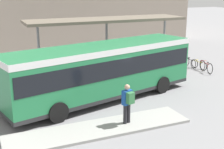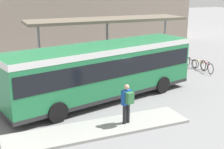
{
  "view_description": "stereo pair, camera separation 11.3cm",
  "coord_description": "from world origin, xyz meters",
  "px_view_note": "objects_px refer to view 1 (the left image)",
  "views": [
    {
      "loc": [
        -5.97,
        -14.95,
        5.99
      ],
      "look_at": [
        0.54,
        0.0,
        1.35
      ],
      "focal_mm": 50.0,
      "sensor_mm": 36.0,
      "label": 1
    },
    {
      "loc": [
        -5.87,
        -15.0,
        5.99
      ],
      "look_at": [
        0.54,
        0.0,
        1.35
      ],
      "focal_mm": 50.0,
      "sensor_mm": 36.0,
      "label": 2
    }
  ],
  "objects_px": {
    "bicycle_yellow": "(199,65)",
    "city_bus": "(103,68)",
    "bicycle_black": "(190,62)",
    "potted_planter_near_shelter": "(136,72)",
    "pedestrian_waiting": "(128,101)",
    "bicycle_red": "(206,67)"
  },
  "relations": [
    {
      "from": "city_bus",
      "to": "bicycle_black",
      "type": "height_order",
      "value": "city_bus"
    },
    {
      "from": "pedestrian_waiting",
      "to": "potted_planter_near_shelter",
      "type": "height_order",
      "value": "pedestrian_waiting"
    },
    {
      "from": "bicycle_red",
      "to": "potted_planter_near_shelter",
      "type": "height_order",
      "value": "potted_planter_near_shelter"
    },
    {
      "from": "city_bus",
      "to": "bicycle_black",
      "type": "bearing_deg",
      "value": 10.43
    },
    {
      "from": "city_bus",
      "to": "bicycle_black",
      "type": "distance_m",
      "value": 9.76
    },
    {
      "from": "bicycle_yellow",
      "to": "potted_planter_near_shelter",
      "type": "distance_m",
      "value": 6.08
    },
    {
      "from": "bicycle_red",
      "to": "city_bus",
      "type": "bearing_deg",
      "value": 114.25
    },
    {
      "from": "city_bus",
      "to": "pedestrian_waiting",
      "type": "bearing_deg",
      "value": -108.14
    },
    {
      "from": "bicycle_yellow",
      "to": "potted_planter_near_shelter",
      "type": "bearing_deg",
      "value": 94.93
    },
    {
      "from": "bicycle_red",
      "to": "potted_planter_near_shelter",
      "type": "relative_size",
      "value": 1.25
    },
    {
      "from": "bicycle_yellow",
      "to": "city_bus",
      "type": "bearing_deg",
      "value": 102.8
    },
    {
      "from": "bicycle_black",
      "to": "city_bus",
      "type": "bearing_deg",
      "value": -60.26
    },
    {
      "from": "city_bus",
      "to": "bicycle_yellow",
      "type": "relative_size",
      "value": 7.21
    },
    {
      "from": "bicycle_black",
      "to": "potted_planter_near_shelter",
      "type": "distance_m",
      "value": 6.11
    },
    {
      "from": "city_bus",
      "to": "potted_planter_near_shelter",
      "type": "relative_size",
      "value": 7.82
    },
    {
      "from": "city_bus",
      "to": "potted_planter_near_shelter",
      "type": "distance_m",
      "value": 3.75
    },
    {
      "from": "pedestrian_waiting",
      "to": "bicycle_yellow",
      "type": "bearing_deg",
      "value": -68.38
    },
    {
      "from": "city_bus",
      "to": "bicycle_yellow",
      "type": "xyz_separation_m",
      "value": [
        9.0,
        3.14,
        -1.43
      ]
    },
    {
      "from": "city_bus",
      "to": "bicycle_red",
      "type": "xyz_separation_m",
      "value": [
        8.95,
        2.3,
        -1.37
      ]
    },
    {
      "from": "bicycle_red",
      "to": "bicycle_black",
      "type": "height_order",
      "value": "bicycle_red"
    },
    {
      "from": "city_bus",
      "to": "potted_planter_near_shelter",
      "type": "bearing_deg",
      "value": 18.67
    },
    {
      "from": "pedestrian_waiting",
      "to": "potted_planter_near_shelter",
      "type": "bearing_deg",
      "value": -45.29
    }
  ]
}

